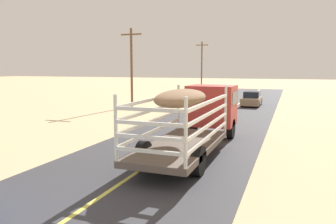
{
  "coord_description": "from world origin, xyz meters",
  "views": [
    {
      "loc": [
        5.21,
        -2.61,
        3.87
      ],
      "look_at": [
        0.0,
        11.18,
        1.87
      ],
      "focal_mm": 34.75,
      "sensor_mm": 36.0,
      "label": 1
    }
  ],
  "objects": [
    {
      "name": "power_pole_mid",
      "position": [
        -9.83,
        26.85,
        4.18
      ],
      "size": [
        2.2,
        0.24,
        7.78
      ],
      "color": "brown",
      "rests_on": "ground"
    },
    {
      "name": "power_pole_far",
      "position": [
        -9.83,
        54.24,
        4.55
      ],
      "size": [
        2.2,
        0.24,
        8.51
      ],
      "color": "brown",
      "rests_on": "ground"
    },
    {
      "name": "livestock_truck",
      "position": [
        1.15,
        12.86,
        1.79
      ],
      "size": [
        2.53,
        9.7,
        3.02
      ],
      "color": "#B2332D",
      "rests_on": "road_surface"
    },
    {
      "name": "car_far",
      "position": [
        1.51,
        31.72,
        0.69
      ],
      "size": [
        1.8,
        4.4,
        1.46
      ],
      "color": "#8C7259",
      "rests_on": "road_surface"
    }
  ]
}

